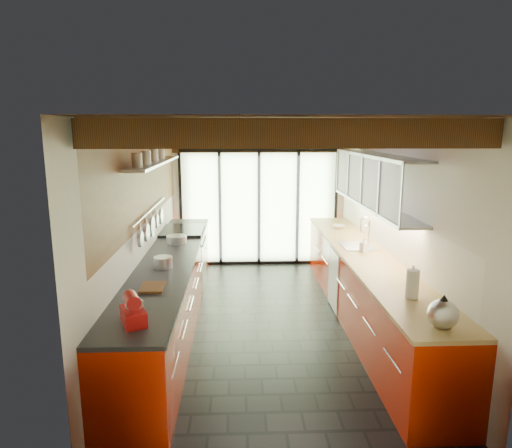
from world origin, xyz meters
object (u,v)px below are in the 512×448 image
(kettle, at_px, (443,312))
(soap_bottle, at_px, (364,245))
(paper_towel, at_px, (412,284))
(stand_mixer, at_px, (133,311))
(bowl, at_px, (339,227))

(kettle, bearing_deg, soap_bottle, 90.00)
(soap_bottle, bearing_deg, paper_towel, -90.00)
(stand_mixer, xyz_separation_m, bowl, (2.54, 3.67, -0.08))
(stand_mixer, distance_m, kettle, 2.55)
(stand_mixer, distance_m, paper_towel, 2.59)
(paper_towel, bearing_deg, stand_mixer, -169.31)
(stand_mixer, relative_size, paper_towel, 1.04)
(soap_bottle, distance_m, bowl, 1.50)
(kettle, bearing_deg, bowl, 90.00)
(soap_bottle, bearing_deg, bowl, 90.00)
(bowl, bearing_deg, stand_mixer, -124.67)
(kettle, height_order, bowl, kettle)
(stand_mixer, distance_m, soap_bottle, 3.34)
(stand_mixer, bearing_deg, paper_towel, 10.69)
(paper_towel, relative_size, bowl, 1.65)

